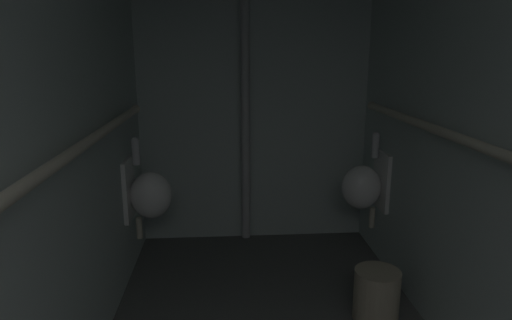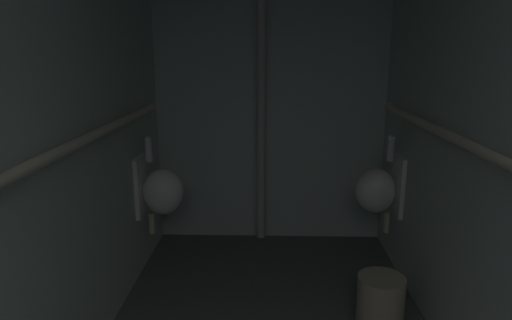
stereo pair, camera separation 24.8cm
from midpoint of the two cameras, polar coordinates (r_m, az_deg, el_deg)
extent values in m
cube|color=#B2C2BB|center=(2.14, -27.61, 1.51)|extent=(0.06, 3.75, 2.44)
cube|color=#B2C2BB|center=(2.26, 25.61, 2.30)|extent=(0.06, 3.75, 2.44)
cube|color=#B2C2BB|center=(3.79, -2.18, 7.80)|extent=(2.03, 0.06, 2.44)
ellipsoid|color=white|center=(3.36, -15.20, -4.35)|extent=(0.30, 0.26, 0.34)
cube|color=white|center=(3.38, -17.84, -3.55)|extent=(0.03, 0.30, 0.44)
cylinder|color=silver|center=(3.30, -17.07, 0.77)|extent=(0.06, 0.06, 0.16)
sphere|color=silver|center=(3.28, -17.18, 2.22)|extent=(0.06, 0.06, 0.06)
cylinder|color=beige|center=(3.47, -16.58, -8.28)|extent=(0.04, 0.04, 0.16)
ellipsoid|color=white|center=(3.50, 11.23, -3.42)|extent=(0.30, 0.26, 0.34)
cube|color=white|center=(3.53, 13.70, -2.56)|extent=(0.03, 0.30, 0.44)
cylinder|color=silver|center=(3.44, 12.91, 1.56)|extent=(0.06, 0.06, 0.16)
sphere|color=silver|center=(3.43, 12.99, 2.95)|extent=(0.06, 0.06, 0.06)
cylinder|color=beige|center=(3.60, 12.58, -7.17)|extent=(0.04, 0.04, 0.16)
cylinder|color=beige|center=(2.09, -25.51, 0.72)|extent=(0.05, 2.89, 0.05)
sphere|color=beige|center=(3.45, -17.02, 6.17)|extent=(0.06, 0.06, 0.06)
cylinder|color=beige|center=(2.24, 23.21, 1.79)|extent=(0.05, 2.94, 0.05)
sphere|color=beige|center=(3.59, 12.54, 6.72)|extent=(0.06, 0.06, 0.06)
cylinder|color=#B2B2B2|center=(3.68, -3.30, 7.60)|extent=(0.07, 0.07, 2.39)
cylinder|color=#9E937A|center=(2.92, 12.60, -16.43)|extent=(0.28, 0.28, 0.32)
camera|label=1|loc=(0.12, -94.08, -1.00)|focal=31.62mm
camera|label=2|loc=(0.12, 85.92, 1.00)|focal=31.62mm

